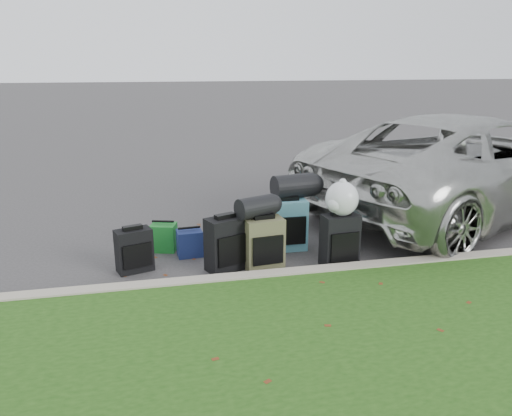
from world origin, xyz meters
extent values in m
plane|color=#383535|center=(0.00, 0.00, 0.00)|extent=(120.00, 120.00, 0.00)
cube|color=#9E937F|center=(0.00, -1.00, 0.07)|extent=(120.00, 0.18, 0.15)
imported|color=#B7B7B2|center=(3.62, 1.06, 0.81)|extent=(6.42, 4.70, 1.62)
cube|color=black|center=(-1.69, -0.27, 0.26)|extent=(0.47, 0.35, 0.52)
cube|color=black|center=(-0.62, -0.47, 0.33)|extent=(0.52, 0.42, 0.65)
cube|color=#43432A|center=(-0.16, -0.52, 0.32)|extent=(0.49, 0.34, 0.63)
cube|color=teal|center=(0.30, 0.04, 0.34)|extent=(0.48, 0.29, 0.68)
cube|color=black|center=(0.76, -0.65, 0.32)|extent=(0.45, 0.29, 0.65)
cube|color=#197125|center=(-1.32, 0.34, 0.18)|extent=(0.38, 0.34, 0.36)
cube|color=navy|center=(-1.00, 0.08, 0.17)|extent=(0.33, 0.27, 0.34)
cylinder|color=black|center=(-0.24, -0.45, 0.76)|extent=(0.54, 0.41, 0.26)
cylinder|color=black|center=(0.40, 0.15, 0.84)|extent=(0.61, 0.41, 0.32)
sphere|color=silver|center=(0.77, -0.63, 0.85)|extent=(0.40, 0.40, 0.40)
camera|label=1|loc=(-1.45, -6.00, 2.41)|focal=35.00mm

